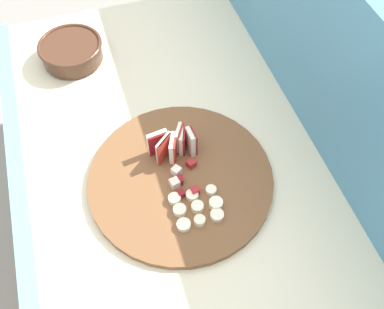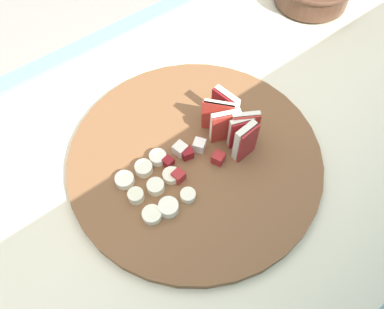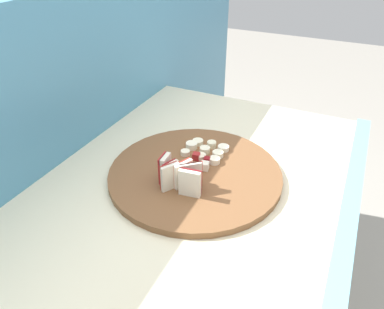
# 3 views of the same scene
# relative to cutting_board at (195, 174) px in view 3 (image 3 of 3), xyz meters

# --- Properties ---
(tile_backsplash) EXTENTS (2.40, 0.04, 1.32)m
(tile_backsplash) POSITION_rel_cutting_board_xyz_m (-0.10, 0.35, -0.28)
(tile_backsplash) COLOR #4C8EB2
(tile_backsplash) RESTS_ON ground
(cutting_board) EXTENTS (0.41, 0.41, 0.02)m
(cutting_board) POSITION_rel_cutting_board_xyz_m (0.00, 0.00, 0.00)
(cutting_board) COLOR brown
(cutting_board) RESTS_ON tiled_countertop
(apple_wedge_fan) EXTENTS (0.07, 0.11, 0.07)m
(apple_wedge_fan) POSITION_rel_cutting_board_xyz_m (-0.07, 0.01, 0.04)
(apple_wedge_fan) COLOR maroon
(apple_wedge_fan) RESTS_ON cutting_board
(apple_dice_pile) EXTENTS (0.09, 0.07, 0.02)m
(apple_dice_pile) POSITION_rel_cutting_board_xyz_m (0.01, 0.00, 0.02)
(apple_dice_pile) COLOR #A32323
(apple_dice_pile) RESTS_ON cutting_board
(banana_slice_rows) EXTENTS (0.09, 0.11, 0.02)m
(banana_slice_rows) POSITION_rel_cutting_board_xyz_m (0.09, 0.01, 0.02)
(banana_slice_rows) COLOR white
(banana_slice_rows) RESTS_ON cutting_board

